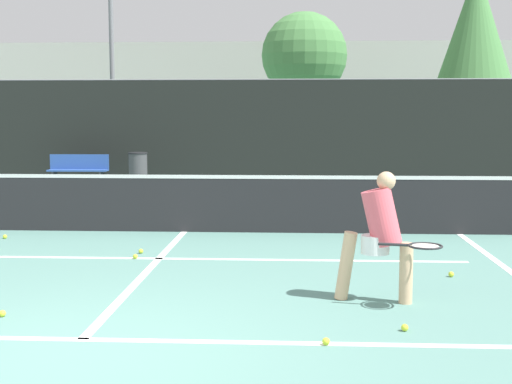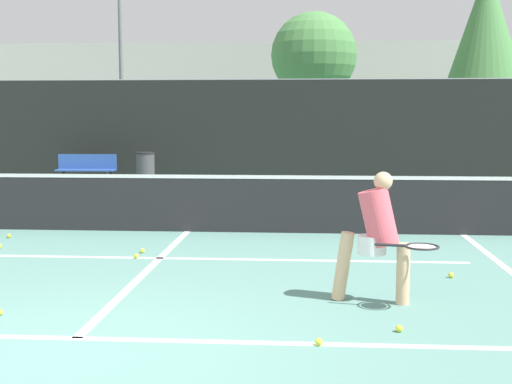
% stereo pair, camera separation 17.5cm
% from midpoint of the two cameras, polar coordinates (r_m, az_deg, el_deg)
% --- Properties ---
extents(ground_plane, '(100.00, 100.00, 0.00)m').
position_cam_midpoint_polar(ground_plane, '(6.14, -14.55, -12.44)').
color(ground_plane, slate).
extents(court_baseline_near, '(11.00, 0.10, 0.01)m').
position_cam_midpoint_polar(court_baseline_near, '(6.50, -13.40, -11.32)').
color(court_baseline_near, white).
rests_on(court_baseline_near, ground).
extents(court_service_line, '(8.25, 0.10, 0.01)m').
position_cam_midpoint_polar(court_service_line, '(9.76, -7.20, -5.26)').
color(court_service_line, white).
rests_on(court_service_line, ground).
extents(court_center_mark, '(0.10, 5.68, 0.01)m').
position_cam_midpoint_polar(court_center_mark, '(9.15, -7.99, -6.05)').
color(court_center_mark, white).
rests_on(court_center_mark, ground).
extents(net, '(11.09, 0.09, 1.07)m').
position_cam_midpoint_polar(net, '(11.82, -5.11, -0.73)').
color(net, slate).
rests_on(net, ground).
extents(fence_back, '(24.00, 0.06, 2.91)m').
position_cam_midpoint_polar(fence_back, '(19.97, -1.26, 4.84)').
color(fence_back, black).
rests_on(fence_back, ground).
extents(player_practicing, '(1.08, 0.69, 1.37)m').
position_cam_midpoint_polar(player_practicing, '(7.45, 10.33, -3.23)').
color(player_practicing, '#DBAD84').
rests_on(player_practicing, ground).
extents(tennis_ball_scattered_0, '(0.07, 0.07, 0.07)m').
position_cam_midpoint_polar(tennis_ball_scattered_0, '(11.88, -18.75, -3.34)').
color(tennis_ball_scattered_0, '#D1E033').
rests_on(tennis_ball_scattered_0, ground).
extents(tennis_ball_scattered_1, '(0.07, 0.07, 0.07)m').
position_cam_midpoint_polar(tennis_ball_scattered_1, '(10.15, -8.60, -4.67)').
color(tennis_ball_scattered_1, '#D1E033').
rests_on(tennis_ball_scattered_1, ground).
extents(tennis_ball_scattered_3, '(0.07, 0.07, 0.07)m').
position_cam_midpoint_polar(tennis_ball_scattered_3, '(9.79, -9.05, -5.08)').
color(tennis_ball_scattered_3, '#D1E033').
rests_on(tennis_ball_scattered_3, ground).
extents(tennis_ball_scattered_6, '(0.07, 0.07, 0.07)m').
position_cam_midpoint_polar(tennis_ball_scattered_6, '(6.17, 5.87, -11.84)').
color(tennis_ball_scattered_6, '#D1E033').
rests_on(tennis_ball_scattered_6, ground).
extents(tennis_ball_scattered_7, '(0.07, 0.07, 0.07)m').
position_cam_midpoint_polar(tennis_ball_scattered_7, '(8.89, 15.89, -6.41)').
color(tennis_ball_scattered_7, '#D1E033').
rests_on(tennis_ball_scattered_7, ground).
extents(tennis_ball_scattered_9, '(0.07, 0.07, 0.07)m').
position_cam_midpoint_polar(tennis_ball_scattered_9, '(6.64, 12.14, -10.62)').
color(tennis_ball_scattered_9, '#D1E033').
rests_on(tennis_ball_scattered_9, ground).
extents(courtside_bench, '(1.60, 0.42, 0.86)m').
position_cam_midpoint_polar(courtside_bench, '(19.75, -13.16, 1.81)').
color(courtside_bench, '#2D519E').
rests_on(courtside_bench, ground).
extents(trash_bin, '(0.51, 0.51, 0.94)m').
position_cam_midpoint_polar(trash_bin, '(19.04, -8.57, 1.76)').
color(trash_bin, '#3F3F42').
rests_on(trash_bin, ground).
extents(parked_car, '(1.78, 4.44, 1.52)m').
position_cam_midpoint_polar(parked_car, '(22.41, 5.23, 2.91)').
color(parked_car, black).
rests_on(parked_car, ground).
extents(floodlight_mast, '(1.10, 0.24, 8.51)m').
position_cam_midpoint_polar(floodlight_mast, '(25.32, -10.61, 14.02)').
color(floodlight_mast, slate).
rests_on(floodlight_mast, ground).
extents(tree_west, '(2.76, 2.76, 7.37)m').
position_cam_midpoint_polar(tree_west, '(28.09, 18.10, 12.60)').
color(tree_west, brown).
rests_on(tree_west, ground).
extents(tree_mid, '(3.38, 3.38, 5.94)m').
position_cam_midpoint_polar(tree_mid, '(28.63, 4.83, 10.84)').
color(tree_mid, brown).
rests_on(tree_mid, ground).
extents(building_far, '(36.00, 2.40, 5.49)m').
position_cam_midpoint_polar(building_far, '(36.77, 1.28, 7.52)').
color(building_far, '#B2ADA3').
rests_on(building_far, ground).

